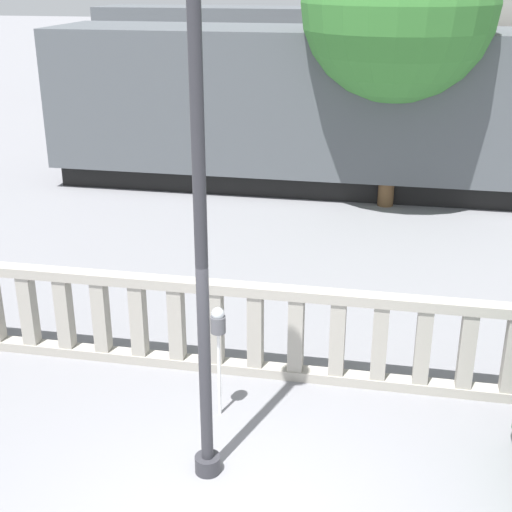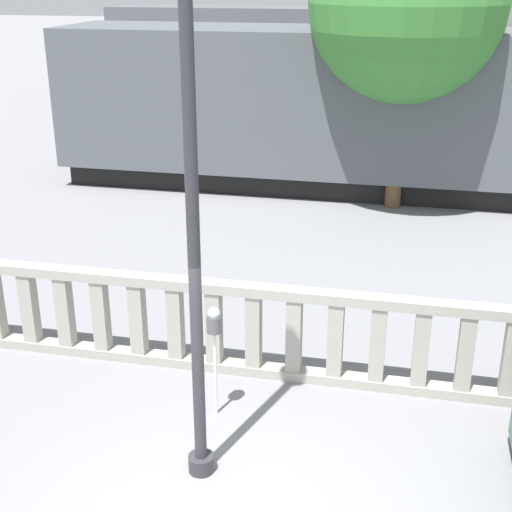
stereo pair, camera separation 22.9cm
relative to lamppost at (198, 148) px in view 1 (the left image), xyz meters
name	(u,v)px [view 1 (the left image)]	position (x,y,z in m)	size (l,w,h in m)	color
balustrade	(276,332)	(0.40, 2.16, -3.03)	(13.86, 0.24, 1.35)	#9E998E
lamppost	(198,148)	(0.00, 0.00, 0.00)	(0.38, 0.38, 6.21)	#2D2D33
parking_meter	(218,328)	(-0.13, 1.11, -2.48)	(0.19, 0.19, 1.50)	silver
train_near	(436,110)	(2.76, 11.60, -1.63)	(18.85, 3.01, 4.55)	black
train_far	(417,54)	(2.51, 25.44, -1.73)	(27.41, 2.89, 4.38)	black
tree_left	(399,3)	(1.70, 10.30, 0.88)	(4.31, 4.31, 6.75)	brown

